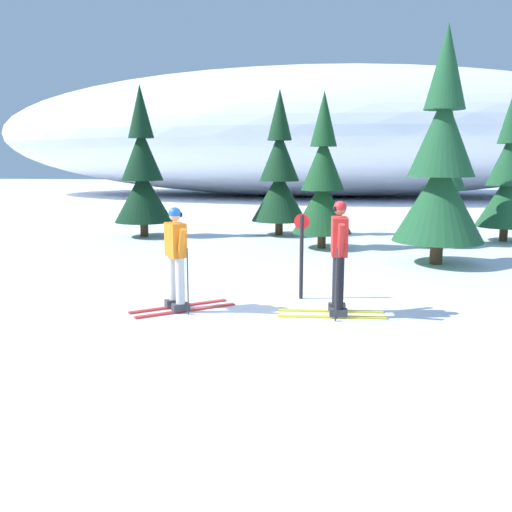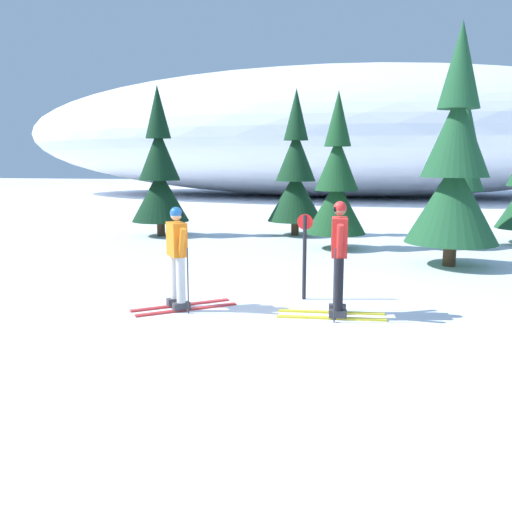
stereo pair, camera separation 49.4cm
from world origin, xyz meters
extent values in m
plane|color=white|center=(0.00, 0.00, 0.00)|extent=(120.00, 120.00, 0.00)
cube|color=gold|center=(0.84, -0.03, 0.01)|extent=(1.74, 0.23, 0.03)
cube|color=gold|center=(0.81, 0.32, 0.01)|extent=(1.74, 0.23, 0.03)
cube|color=#38383D|center=(0.94, -0.02, 0.09)|extent=(0.29, 0.16, 0.12)
cube|color=#38383D|center=(0.91, 0.32, 0.09)|extent=(0.29, 0.16, 0.12)
cylinder|color=black|center=(0.94, -0.02, 0.57)|extent=(0.15, 0.15, 0.83)
cylinder|color=black|center=(0.91, 0.32, 0.57)|extent=(0.15, 0.15, 0.83)
cube|color=red|center=(0.92, 0.15, 1.29)|extent=(0.27, 0.45, 0.62)
cylinder|color=red|center=(0.94, -0.12, 1.25)|extent=(0.12, 0.28, 0.58)
cylinder|color=red|center=(0.90, 0.42, 1.25)|extent=(0.12, 0.28, 0.58)
sphere|color=#A37556|center=(0.92, 0.15, 1.73)|extent=(0.19, 0.19, 0.19)
sphere|color=red|center=(0.92, 0.15, 1.76)|extent=(0.21, 0.21, 0.21)
cube|color=black|center=(0.84, 0.14, 1.74)|extent=(0.05, 0.15, 0.07)
cylinder|color=#2D2D33|center=(0.89, -0.21, 0.59)|extent=(0.02, 0.02, 1.17)
cylinder|color=#2D2D33|center=(0.89, -0.21, 0.06)|extent=(0.07, 0.07, 0.01)
cylinder|color=#2D2D33|center=(0.84, 0.50, 0.59)|extent=(0.02, 0.02, 1.17)
cylinder|color=#2D2D33|center=(0.84, 0.50, 0.06)|extent=(0.07, 0.07, 0.01)
cube|color=red|center=(-1.77, 0.26, 0.01)|extent=(1.46, 1.16, 0.03)
cube|color=red|center=(-1.57, 0.00, 0.01)|extent=(1.46, 1.16, 0.03)
cube|color=#38383D|center=(-1.85, 0.19, 0.09)|extent=(0.31, 0.28, 0.12)
cube|color=#38383D|center=(-1.65, -0.06, 0.09)|extent=(0.31, 0.28, 0.12)
cylinder|color=silver|center=(-1.85, 0.19, 0.53)|extent=(0.15, 0.15, 0.76)
cylinder|color=silver|center=(-1.65, -0.06, 0.53)|extent=(0.15, 0.15, 0.76)
cube|color=orange|center=(-1.75, 0.07, 1.19)|extent=(0.44, 0.47, 0.56)
cylinder|color=orange|center=(-1.90, 0.27, 1.13)|extent=(0.25, 0.28, 0.58)
cylinder|color=orange|center=(-1.59, -0.14, 1.13)|extent=(0.25, 0.28, 0.58)
sphere|color=beige|center=(-1.75, 0.07, 1.60)|extent=(0.19, 0.19, 0.19)
sphere|color=#2366B2|center=(-1.75, 0.07, 1.63)|extent=(0.21, 0.21, 0.21)
cube|color=black|center=(-1.68, 0.12, 1.61)|extent=(0.12, 0.14, 0.07)
cylinder|color=#2D2D33|center=(-1.91, 0.38, 0.55)|extent=(0.02, 0.02, 1.10)
cylinder|color=#2D2D33|center=(-1.91, 0.38, 0.06)|extent=(0.07, 0.07, 0.01)
cylinder|color=#2D2D33|center=(-1.49, -0.17, 0.55)|extent=(0.02, 0.02, 1.10)
cylinder|color=#2D2D33|center=(-1.49, -0.17, 0.06)|extent=(0.07, 0.07, 0.01)
cylinder|color=#47301E|center=(-5.40, 8.74, 0.33)|extent=(0.26, 0.26, 0.66)
cone|color=black|center=(-5.40, 8.74, 1.33)|extent=(1.88, 1.88, 1.68)
cone|color=black|center=(-5.40, 8.74, 2.68)|extent=(1.35, 1.35, 1.68)
cone|color=black|center=(-5.40, 8.74, 4.02)|extent=(0.83, 0.83, 1.68)
cylinder|color=#47301E|center=(-1.05, 9.78, 0.32)|extent=(0.26, 0.26, 0.65)
cone|color=#14381E|center=(-1.05, 9.78, 1.31)|extent=(1.84, 1.84, 1.65)
cone|color=#14381E|center=(-1.05, 9.78, 2.63)|extent=(1.33, 1.33, 1.65)
cone|color=#14381E|center=(-1.05, 9.78, 3.95)|extent=(0.81, 0.81, 1.65)
cylinder|color=#47301E|center=(0.45, 7.13, 0.30)|extent=(0.24, 0.24, 0.59)
cone|color=#194723|center=(0.45, 7.13, 1.20)|extent=(1.69, 1.69, 1.51)
cone|color=#194723|center=(0.45, 7.13, 2.41)|extent=(1.22, 1.22, 1.51)
cone|color=#194723|center=(0.45, 7.13, 3.62)|extent=(0.74, 0.74, 1.51)
cylinder|color=#47301E|center=(3.28, 5.06, 0.38)|extent=(0.30, 0.30, 0.75)
cone|color=#1E512D|center=(3.28, 5.06, 1.52)|extent=(2.15, 2.15, 1.93)
cone|color=#1E512D|center=(3.28, 5.06, 3.06)|extent=(1.55, 1.55, 1.93)
cone|color=#1E512D|center=(3.28, 5.06, 4.60)|extent=(0.95, 0.95, 1.93)
cylinder|color=#47301E|center=(3.96, 8.24, 0.29)|extent=(0.23, 0.23, 0.58)
cone|color=#1E512D|center=(3.96, 8.24, 1.18)|extent=(1.66, 1.66, 1.49)
cone|color=#1E512D|center=(3.96, 8.24, 2.37)|extent=(1.20, 1.20, 1.49)
cone|color=#1E512D|center=(3.96, 8.24, 3.55)|extent=(0.73, 0.73, 1.49)
ellipsoid|color=white|center=(-0.87, 30.75, 4.31)|extent=(45.01, 19.91, 8.61)
cylinder|color=black|center=(0.26, 1.16, 0.76)|extent=(0.07, 0.07, 1.53)
cylinder|color=red|center=(0.26, 1.16, 1.41)|extent=(0.28, 0.02, 0.28)
camera|label=1|loc=(0.88, -8.72, 2.50)|focal=39.05mm
camera|label=2|loc=(1.37, -8.63, 2.50)|focal=39.05mm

